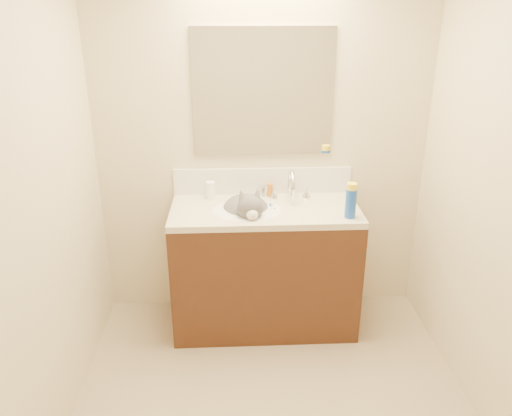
{
  "coord_description": "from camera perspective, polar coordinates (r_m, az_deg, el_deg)",
  "views": [
    {
      "loc": [
        -0.2,
        -1.95,
        2.06
      ],
      "look_at": [
        -0.06,
        0.92,
        0.88
      ],
      "focal_mm": 35.0,
      "sensor_mm": 36.0,
      "label": 1
    }
  ],
  "objects": [
    {
      "name": "spray_can",
      "position": [
        3.05,
        10.77,
        0.52
      ],
      "size": [
        0.07,
        0.07,
        0.18
      ],
      "primitive_type": "cylinder",
      "rotation": [
        0.0,
        0.0,
        -0.1
      ],
      "color": "#1A49B7",
      "rests_on": "counter_slab"
    },
    {
      "name": "basin",
      "position": [
        3.17,
        -1.1,
        -1.39
      ],
      "size": [
        0.45,
        0.36,
        0.14
      ],
      "primitive_type": "ellipsoid",
      "color": "white",
      "rests_on": "vanity_cabinet"
    },
    {
      "name": "pill_bottle",
      "position": [
        3.32,
        -5.21,
        2.06
      ],
      "size": [
        0.08,
        0.08,
        0.11
      ],
      "primitive_type": "cylinder",
      "rotation": [
        0.0,
        0.0,
        0.24
      ],
      "color": "white",
      "rests_on": "counter_slab"
    },
    {
      "name": "room_shell",
      "position": [
        2.05,
        2.96,
        5.94
      ],
      "size": [
        2.24,
        2.54,
        2.52
      ],
      "color": "beige",
      "rests_on": "ground"
    },
    {
      "name": "mirror",
      "position": [
        3.24,
        0.81,
        13.03
      ],
      "size": [
        0.9,
        0.02,
        0.8
      ],
      "primitive_type": "cube",
      "color": "white",
      "rests_on": "room_shell"
    },
    {
      "name": "backsplash",
      "position": [
        3.39,
        0.76,
        3.13
      ],
      "size": [
        1.2,
        0.02,
        0.18
      ],
      "primitive_type": "cube",
      "color": "silver",
      "rests_on": "counter_slab"
    },
    {
      "name": "cat",
      "position": [
        3.18,
        -1.06,
        -0.41
      ],
      "size": [
        0.39,
        0.45,
        0.33
      ],
      "rotation": [
        0.0,
        0.0,
        0.15
      ],
      "color": "#504D4F",
      "rests_on": "basin"
    },
    {
      "name": "toothbrush_head",
      "position": [
        3.2,
        1.74,
        0.35
      ],
      "size": [
        0.02,
        0.03,
        0.01
      ],
      "primitive_type": "cube",
      "rotation": [
        0.0,
        0.0,
        0.32
      ],
      "color": "#5D88C6",
      "rests_on": "counter_slab"
    },
    {
      "name": "counter_slab",
      "position": [
        3.18,
        1.04,
        -0.3
      ],
      "size": [
        1.2,
        0.55,
        0.04
      ],
      "primitive_type": "cube",
      "color": "beige",
      "rests_on": "vanity_cabinet"
    },
    {
      "name": "pill_label",
      "position": [
        3.33,
        -5.2,
        1.85
      ],
      "size": [
        0.07,
        0.07,
        0.04
      ],
      "primitive_type": "cylinder",
      "rotation": [
        0.0,
        0.0,
        0.24
      ],
      "color": "orange",
      "rests_on": "pill_bottle"
    },
    {
      "name": "toothbrush",
      "position": [
        3.2,
        1.74,
        0.3
      ],
      "size": [
        0.05,
        0.12,
        0.01
      ],
      "primitive_type": "cube",
      "rotation": [
        0.0,
        0.0,
        0.32
      ],
      "color": "white",
      "rests_on": "counter_slab"
    },
    {
      "name": "amber_bottle",
      "position": [
        3.35,
        1.6,
        2.07
      ],
      "size": [
        0.04,
        0.04,
        0.09
      ],
      "primitive_type": "cylinder",
      "rotation": [
        0.0,
        0.0,
        -0.06
      ],
      "color": "#C76D17",
      "rests_on": "counter_slab"
    },
    {
      "name": "silver_jar",
      "position": [
        3.36,
        1.03,
        1.96
      ],
      "size": [
        0.07,
        0.07,
        0.07
      ],
      "primitive_type": "cylinder",
      "rotation": [
        0.0,
        0.0,
        0.33
      ],
      "color": "#B7B7BC",
      "rests_on": "counter_slab"
    },
    {
      "name": "spray_cap",
      "position": [
        3.01,
        10.91,
        2.44
      ],
      "size": [
        0.07,
        0.07,
        0.04
      ],
      "primitive_type": "cylinder",
      "rotation": [
        0.0,
        0.0,
        -0.1
      ],
      "color": "yellow",
      "rests_on": "spray_can"
    },
    {
      "name": "faucet",
      "position": [
        3.28,
        4.03,
        2.38
      ],
      "size": [
        0.28,
        0.2,
        0.21
      ],
      "color": "silver",
      "rests_on": "counter_slab"
    },
    {
      "name": "vanity_cabinet",
      "position": [
        3.37,
        0.99,
        -7.07
      ],
      "size": [
        1.2,
        0.55,
        0.82
      ],
      "primitive_type": "cube",
      "color": "#3C1E10",
      "rests_on": "ground"
    }
  ]
}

